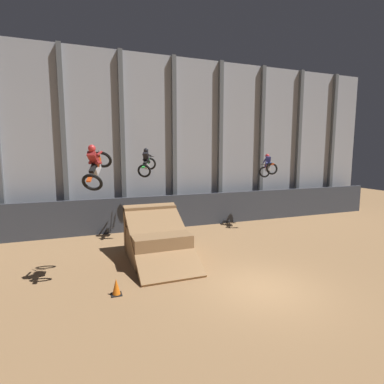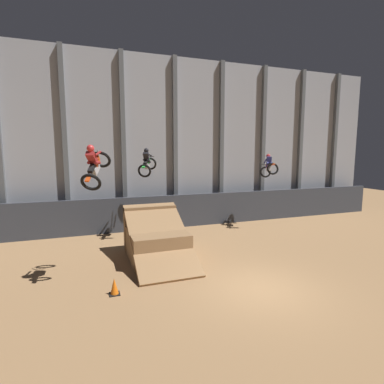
{
  "view_description": "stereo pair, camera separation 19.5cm",
  "coord_description": "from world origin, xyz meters",
  "views": [
    {
      "loc": [
        -5.89,
        -8.67,
        4.86
      ],
      "look_at": [
        -0.49,
        5.87,
        2.78
      ],
      "focal_mm": 28.0,
      "sensor_mm": 36.0,
      "label": 1
    },
    {
      "loc": [
        -5.71,
        -8.73,
        4.86
      ],
      "look_at": [
        -0.49,
        5.87,
        2.78
      ],
      "focal_mm": 28.0,
      "sensor_mm": 36.0,
      "label": 2
    }
  ],
  "objects": [
    {
      "name": "ground_plane",
      "position": [
        0.0,
        0.0,
        0.0
      ],
      "size": [
        60.0,
        60.0,
        0.0
      ],
      "primitive_type": "plane",
      "color": "#9E754C"
    },
    {
      "name": "rider_bike_left_air",
      "position": [
        -5.37,
        2.72,
        4.37
      ],
      "size": [
        1.3,
        1.84,
        1.7
      ],
      "rotation": [
        0.58,
        0.0,
        -0.38
      ],
      "color": "black"
    },
    {
      "name": "lower_barrier",
      "position": [
        0.0,
        9.5,
        1.06
      ],
      "size": [
        31.36,
        0.2,
        2.12
      ],
      "color": "#383D47",
      "rests_on": "ground_plane"
    },
    {
      "name": "dirt_ramp",
      "position": [
        -2.75,
        4.59,
        0.81
      ],
      "size": [
        2.58,
        4.51,
        2.37
      ],
      "color": "#966F48",
      "rests_on": "ground_plane"
    },
    {
      "name": "traffic_cone_near_ramp",
      "position": [
        -4.94,
        1.32,
        0.28
      ],
      "size": [
        0.36,
        0.36,
        0.58
      ],
      "color": "black",
      "rests_on": "ground_plane"
    },
    {
      "name": "arena_back_wall",
      "position": [
        0.0,
        10.74,
        5.5
      ],
      "size": [
        32.0,
        0.4,
        11.0
      ],
      "color": "#A3A8B2",
      "rests_on": "ground_plane"
    },
    {
      "name": "rider_bike_center_air",
      "position": [
        -2.47,
        7.72,
        4.24
      ],
      "size": [
        1.36,
        1.85,
        1.61
      ],
      "rotation": [
        0.24,
        0.0,
        -0.44
      ],
      "color": "black"
    },
    {
      "name": "rider_bike_right_air",
      "position": [
        5.31,
        7.56,
        3.92
      ],
      "size": [
        1.13,
        1.78,
        1.58
      ],
      "rotation": [
        -0.21,
        0.0,
        -0.27
      ],
      "color": "black"
    }
  ]
}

